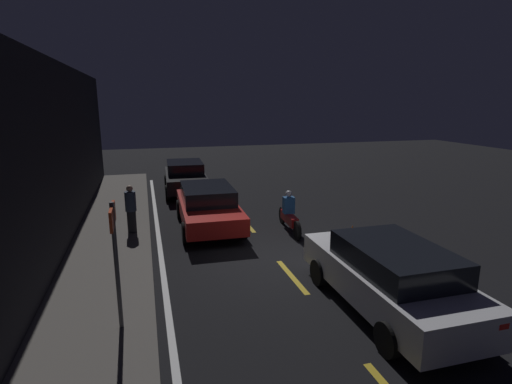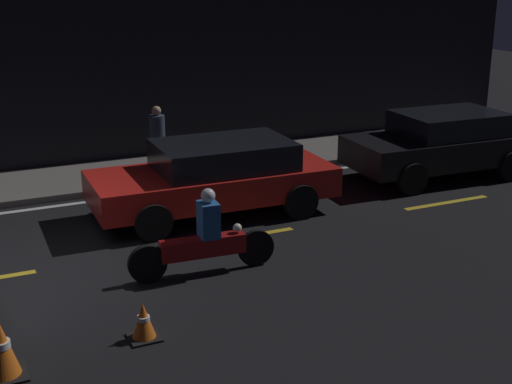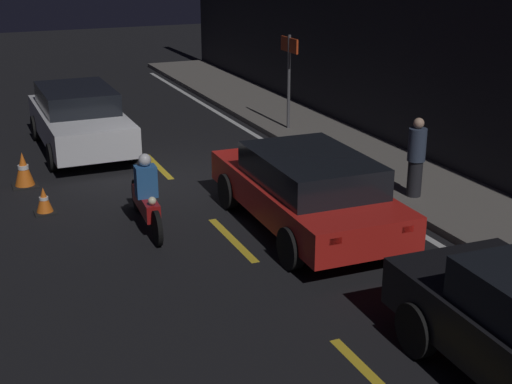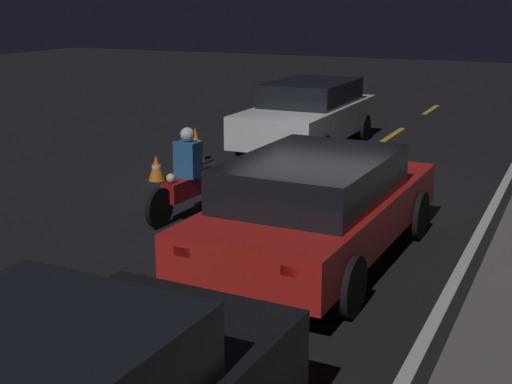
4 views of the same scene
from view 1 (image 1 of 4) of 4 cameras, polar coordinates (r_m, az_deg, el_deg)
ground_plane at (r=11.01m, az=3.28°, el=-9.85°), size 56.00×56.00×0.00m
raised_curb at (r=10.52m, az=-20.85°, el=-11.42°), size 28.00×2.28×0.14m
building_front at (r=10.01m, az=-29.42°, el=2.26°), size 28.00×0.30×5.39m
lane_dash_c at (r=10.15m, az=5.15°, el=-11.91°), size 2.00×0.14×0.01m
lane_dash_d at (r=14.16m, az=-1.33°, el=-4.56°), size 2.00×0.14×0.01m
lane_dash_e at (r=18.40m, az=-4.82°, el=-0.49°), size 2.00×0.14×0.01m
lane_solid_kerb at (r=10.50m, az=-13.10°, el=-11.35°), size 25.20×0.14×0.01m
sedan_white at (r=8.74m, az=18.47°, el=-11.18°), size 4.53×1.94×1.48m
taxi_red at (r=13.76m, az=-6.86°, el=-1.90°), size 4.61×2.08×1.40m
van_black at (r=19.05m, az=-10.06°, el=2.23°), size 4.23×2.05×1.46m
motorcycle at (r=13.30m, az=4.77°, el=-3.32°), size 2.33×0.38×1.37m
traffic_cone_near at (r=11.48m, az=18.52°, el=-7.65°), size 0.51×0.51×0.73m
traffic_cone_mid at (r=12.81m, az=13.58°, el=-5.73°), size 0.39×0.39×0.50m
pedestrian at (r=13.24m, az=-17.44°, el=-2.31°), size 0.34×0.34×1.53m
shop_sign at (r=7.54m, az=-19.55°, el=-6.63°), size 0.90×0.08×2.40m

